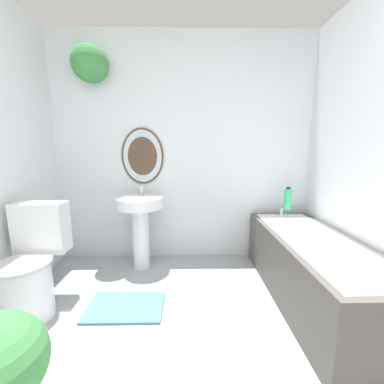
{
  "coord_description": "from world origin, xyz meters",
  "views": [
    {
      "loc": [
        0.05,
        -0.29,
        1.2
      ],
      "look_at": [
        0.08,
        1.41,
        0.9
      ],
      "focal_mm": 22.0,
      "sensor_mm": 36.0,
      "label": 1
    }
  ],
  "objects_px": {
    "pedestal_sink": "(140,219)",
    "shampoo_bottle": "(288,199)",
    "bathtub": "(312,268)",
    "toilet": "(31,268)"
  },
  "relations": [
    {
      "from": "pedestal_sink",
      "to": "shampoo_bottle",
      "type": "distance_m",
      "value": 1.53
    },
    {
      "from": "pedestal_sink",
      "to": "bathtub",
      "type": "xyz_separation_m",
      "value": [
        1.48,
        -0.56,
        -0.25
      ]
    },
    {
      "from": "pedestal_sink",
      "to": "shampoo_bottle",
      "type": "height_order",
      "value": "pedestal_sink"
    },
    {
      "from": "pedestal_sink",
      "to": "shampoo_bottle",
      "type": "bearing_deg",
      "value": 2.58
    },
    {
      "from": "pedestal_sink",
      "to": "bathtub",
      "type": "height_order",
      "value": "pedestal_sink"
    },
    {
      "from": "toilet",
      "to": "bathtub",
      "type": "height_order",
      "value": "toilet"
    },
    {
      "from": "pedestal_sink",
      "to": "toilet",
      "type": "bearing_deg",
      "value": -135.41
    },
    {
      "from": "bathtub",
      "to": "toilet",
      "type": "bearing_deg",
      "value": -177.25
    },
    {
      "from": "bathtub",
      "to": "shampoo_bottle",
      "type": "xyz_separation_m",
      "value": [
        0.04,
        0.63,
        0.44
      ]
    },
    {
      "from": "pedestal_sink",
      "to": "bathtub",
      "type": "bearing_deg",
      "value": -20.78
    }
  ]
}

